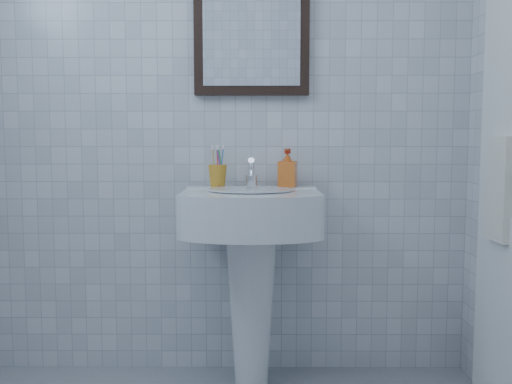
{
  "coord_description": "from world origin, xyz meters",
  "views": [
    {
      "loc": [
        0.17,
        -1.34,
        1.05
      ],
      "look_at": [
        0.16,
        0.86,
        0.84
      ],
      "focal_mm": 40.0,
      "sensor_mm": 36.0,
      "label": 1
    }
  ],
  "objects": [
    {
      "name": "washbasin",
      "position": [
        0.14,
        0.99,
        0.57
      ],
      "size": [
        0.55,
        0.4,
        0.85
      ],
      "color": "white",
      "rests_on": "ground"
    },
    {
      "name": "towel_ring",
      "position": [
        1.06,
        0.71,
        1.05
      ],
      "size": [
        0.01,
        0.18,
        0.18
      ],
      "primitive_type": "torus",
      "rotation": [
        0.0,
        1.57,
        0.0
      ],
      "color": "white",
      "rests_on": "wall_right"
    },
    {
      "name": "toothbrush_cup",
      "position": [
        -0.0,
        1.09,
        0.89
      ],
      "size": [
        0.09,
        0.09,
        0.1
      ],
      "primitive_type": null,
      "rotation": [
        0.0,
        0.0,
        -0.09
      ],
      "color": "orange",
      "rests_on": "washbasin"
    },
    {
      "name": "soap_dispenser",
      "position": [
        0.29,
        1.1,
        0.93
      ],
      "size": [
        0.09,
        0.09,
        0.16
      ],
      "primitive_type": "imported",
      "rotation": [
        0.0,
        0.0,
        -0.2
      ],
      "color": "#CA4813",
      "rests_on": "washbasin"
    },
    {
      "name": "wall_back",
      "position": [
        0.0,
        1.2,
        1.25
      ],
      "size": [
        2.2,
        0.02,
        2.5
      ],
      "primitive_type": "cube",
      "color": "silver",
      "rests_on": "ground"
    },
    {
      "name": "wall_mirror",
      "position": [
        0.14,
        1.18,
        1.55
      ],
      "size": [
        0.5,
        0.04,
        0.62
      ],
      "color": "black",
      "rests_on": "wall_back"
    },
    {
      "name": "faucet",
      "position": [
        0.14,
        1.09,
        0.89
      ],
      "size": [
        0.05,
        0.11,
        0.13
      ],
      "color": "white",
      "rests_on": "washbasin"
    },
    {
      "name": "hand_towel",
      "position": [
        1.04,
        0.71,
        0.87
      ],
      "size": [
        0.03,
        0.16,
        0.38
      ],
      "primitive_type": "cube",
      "color": "white",
      "rests_on": "towel_ring"
    }
  ]
}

